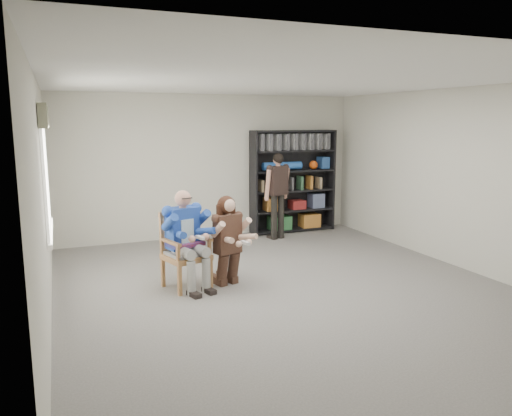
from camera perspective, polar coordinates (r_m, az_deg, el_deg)
name	(u,v)px	position (r m, az deg, el deg)	size (l,w,h in m)	color
room_shell	(287,188)	(6.66, 3.52, 2.25)	(6.00, 7.00, 2.80)	silver
floor	(286,289)	(6.99, 3.40, -9.20)	(6.00, 7.00, 0.01)	#625E5A
window_left	(47,173)	(7.00, -22.77, 3.76)	(0.16, 2.00, 1.75)	white
armchair	(186,251)	(6.94, -7.98, -4.84)	(0.61, 0.59, 1.06)	#A1793D
seated_man	(186,239)	(6.91, -8.02, -3.57)	(0.59, 0.82, 1.37)	#1D489A
kneeling_woman	(229,242)	(6.96, -3.12, -3.87)	(0.53, 0.85, 1.26)	#3E231C
bookshelf	(293,181)	(10.37, 4.24, 3.05)	(1.80, 0.38, 2.10)	black
standing_man	(278,196)	(9.69, 2.49, 1.33)	(0.52, 0.29, 1.68)	black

